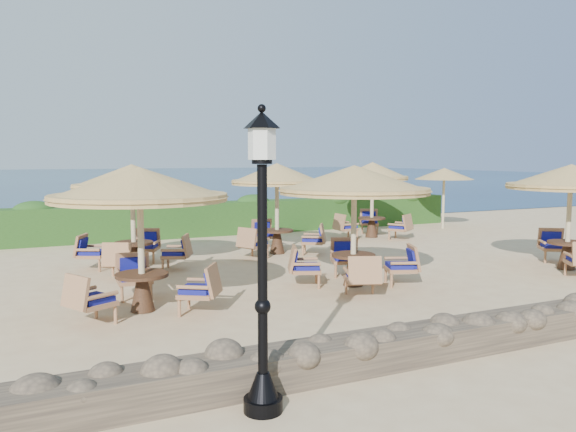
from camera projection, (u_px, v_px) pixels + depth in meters
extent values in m
plane|color=#D1B484|center=(336.00, 268.00, 14.40)|extent=(120.00, 120.00, 0.00)
plane|color=#0B2446|center=(86.00, 178.00, 77.67)|extent=(160.00, 160.00, 0.00)
cube|color=#1C4014|center=(241.00, 217.00, 20.85)|extent=(18.00, 0.90, 1.20)
cube|color=brown|center=(533.00, 324.00, 8.78)|extent=(15.00, 0.65, 0.44)
cylinder|color=black|center=(263.00, 404.00, 6.26)|extent=(0.44, 0.44, 0.16)
cone|color=black|center=(263.00, 385.00, 6.23)|extent=(0.36, 0.36, 0.30)
cylinder|color=black|center=(263.00, 275.00, 6.10)|extent=(0.11, 0.11, 2.40)
cylinder|color=silver|center=(262.00, 143.00, 5.95)|extent=(0.30, 0.30, 0.36)
cone|color=black|center=(262.00, 120.00, 5.93)|extent=(0.40, 0.40, 0.18)
cylinder|color=beige|center=(443.00, 201.00, 22.22)|extent=(0.10, 0.10, 2.20)
cone|color=#A07D42|center=(444.00, 174.00, 22.11)|extent=(2.30, 2.30, 0.45)
cylinder|color=beige|center=(141.00, 247.00, 10.21)|extent=(0.12, 0.12, 2.40)
cone|color=#A07D42|center=(139.00, 182.00, 10.09)|extent=(3.22, 3.22, 0.55)
cylinder|color=#A07D42|center=(140.00, 198.00, 10.12)|extent=(3.16, 3.16, 0.14)
cylinder|color=#432817|center=(142.00, 275.00, 10.27)|extent=(0.96, 0.96, 0.06)
cone|color=#432817|center=(142.00, 294.00, 10.31)|extent=(0.44, 0.44, 0.64)
cylinder|color=beige|center=(354.00, 232.00, 12.27)|extent=(0.12, 0.12, 2.40)
cone|color=#A07D42|center=(354.00, 178.00, 12.15)|extent=(3.32, 3.32, 0.55)
cylinder|color=#A07D42|center=(354.00, 191.00, 12.18)|extent=(3.25, 3.25, 0.14)
cylinder|color=#432817|center=(353.00, 255.00, 12.33)|extent=(0.96, 0.96, 0.06)
cone|color=#432817|center=(353.00, 271.00, 12.36)|extent=(0.44, 0.44, 0.64)
cylinder|color=beige|center=(569.00, 222.00, 14.07)|extent=(0.12, 0.12, 2.40)
cone|color=#A07D42|center=(571.00, 175.00, 13.95)|extent=(3.09, 3.09, 0.55)
cylinder|color=#A07D42|center=(570.00, 186.00, 13.98)|extent=(3.03, 3.03, 0.14)
cylinder|color=#432817|center=(567.00, 243.00, 14.12)|extent=(0.96, 0.96, 0.06)
cone|color=#432817|center=(567.00, 256.00, 14.16)|extent=(0.44, 0.44, 0.64)
cylinder|color=beige|center=(133.00, 222.00, 14.03)|extent=(0.12, 0.12, 2.40)
cone|color=#A07D42|center=(132.00, 175.00, 13.90)|extent=(2.91, 2.91, 0.55)
cylinder|color=#A07D42|center=(132.00, 187.00, 13.93)|extent=(2.85, 2.85, 0.14)
cylinder|color=#432817|center=(134.00, 243.00, 14.08)|extent=(0.96, 0.96, 0.06)
cone|color=#432817|center=(134.00, 257.00, 14.12)|extent=(0.44, 0.44, 0.64)
cylinder|color=beige|center=(277.00, 213.00, 16.40)|extent=(0.12, 0.12, 2.40)
cone|color=#A07D42|center=(277.00, 173.00, 16.28)|extent=(2.68, 2.68, 0.55)
cylinder|color=#A07D42|center=(277.00, 182.00, 16.31)|extent=(2.63, 2.63, 0.14)
cylinder|color=#432817|center=(277.00, 231.00, 16.46)|extent=(0.96, 0.96, 0.06)
cone|color=#432817|center=(277.00, 242.00, 16.49)|extent=(0.44, 0.44, 0.64)
cylinder|color=beige|center=(372.00, 204.00, 19.75)|extent=(0.12, 0.12, 2.40)
cone|color=#A07D42|center=(373.00, 170.00, 19.63)|extent=(2.53, 2.53, 0.55)
cylinder|color=#A07D42|center=(372.00, 178.00, 19.66)|extent=(2.48, 2.48, 0.14)
cylinder|color=#432817|center=(372.00, 218.00, 19.81)|extent=(0.96, 0.96, 0.06)
cone|color=#432817|center=(372.00, 228.00, 19.84)|extent=(0.44, 0.44, 0.64)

